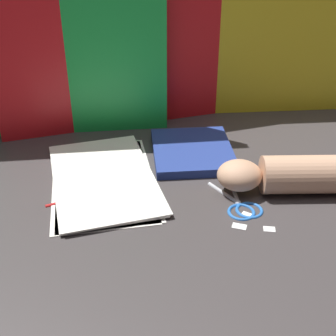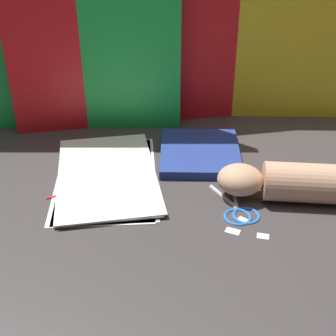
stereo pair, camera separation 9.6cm
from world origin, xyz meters
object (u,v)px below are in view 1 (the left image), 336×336
(paper_stack, at_px, (103,179))
(hand_forearm, at_px, (294,175))
(scissors, at_px, (241,205))
(book_closed, at_px, (192,151))

(paper_stack, height_order, hand_forearm, hand_forearm)
(paper_stack, xyz_separation_m, hand_forearm, (0.39, -0.14, 0.04))
(scissors, height_order, hand_forearm, hand_forearm)
(paper_stack, height_order, book_closed, book_closed)
(scissors, bearing_deg, hand_forearm, 11.74)
(book_closed, height_order, scissors, book_closed)
(scissors, distance_m, hand_forearm, 0.14)
(book_closed, distance_m, hand_forearm, 0.26)
(book_closed, height_order, hand_forearm, hand_forearm)
(scissors, bearing_deg, paper_stack, 147.71)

